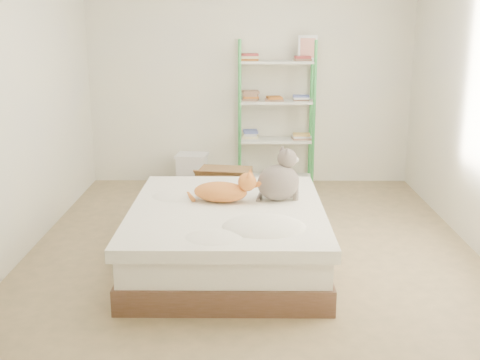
{
  "coord_description": "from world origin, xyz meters",
  "views": [
    {
      "loc": [
        -0.07,
        -5.03,
        1.91
      ],
      "look_at": [
        -0.1,
        -0.2,
        0.62
      ],
      "focal_mm": 45.0,
      "sensor_mm": 36.0,
      "label": 1
    }
  ],
  "objects_px": {
    "bed": "(227,235)",
    "shelf_unit": "(277,113)",
    "white_bin": "(192,171)",
    "cardboard_box": "(225,187)",
    "grey_cat": "(278,175)",
    "orange_cat": "(220,189)"
  },
  "relations": [
    {
      "from": "bed",
      "to": "shelf_unit",
      "type": "height_order",
      "value": "shelf_unit"
    },
    {
      "from": "bed",
      "to": "grey_cat",
      "type": "bearing_deg",
      "value": 23.46
    },
    {
      "from": "bed",
      "to": "white_bin",
      "type": "xyz_separation_m",
      "value": [
        -0.47,
        2.28,
        -0.04
      ]
    },
    {
      "from": "orange_cat",
      "to": "cardboard_box",
      "type": "bearing_deg",
      "value": 98.27
    },
    {
      "from": "bed",
      "to": "cardboard_box",
      "type": "distance_m",
      "value": 1.63
    },
    {
      "from": "bed",
      "to": "grey_cat",
      "type": "distance_m",
      "value": 0.64
    },
    {
      "from": "shelf_unit",
      "to": "orange_cat",
      "type": "bearing_deg",
      "value": -104.14
    },
    {
      "from": "shelf_unit",
      "to": "cardboard_box",
      "type": "bearing_deg",
      "value": -127.6
    },
    {
      "from": "grey_cat",
      "to": "shelf_unit",
      "type": "xyz_separation_m",
      "value": [
        0.1,
        2.21,
        0.17
      ]
    },
    {
      "from": "grey_cat",
      "to": "shelf_unit",
      "type": "height_order",
      "value": "shelf_unit"
    },
    {
      "from": "bed",
      "to": "white_bin",
      "type": "distance_m",
      "value": 2.32
    },
    {
      "from": "white_bin",
      "to": "shelf_unit",
      "type": "bearing_deg",
      "value": 6.34
    },
    {
      "from": "cardboard_box",
      "to": "grey_cat",
      "type": "bearing_deg",
      "value": -62.63
    },
    {
      "from": "orange_cat",
      "to": "grey_cat",
      "type": "xyz_separation_m",
      "value": [
        0.47,
        0.05,
        0.11
      ]
    },
    {
      "from": "shelf_unit",
      "to": "white_bin",
      "type": "bearing_deg",
      "value": -173.66
    },
    {
      "from": "grey_cat",
      "to": "white_bin",
      "type": "relative_size",
      "value": 1.06
    },
    {
      "from": "orange_cat",
      "to": "white_bin",
      "type": "distance_m",
      "value": 2.22
    },
    {
      "from": "cardboard_box",
      "to": "white_bin",
      "type": "distance_m",
      "value": 0.76
    },
    {
      "from": "shelf_unit",
      "to": "bed",
      "type": "bearing_deg",
      "value": -102.08
    },
    {
      "from": "grey_cat",
      "to": "orange_cat",
      "type": "bearing_deg",
      "value": 75.34
    },
    {
      "from": "shelf_unit",
      "to": "cardboard_box",
      "type": "distance_m",
      "value": 1.17
    },
    {
      "from": "orange_cat",
      "to": "cardboard_box",
      "type": "relative_size",
      "value": 0.86
    }
  ]
}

